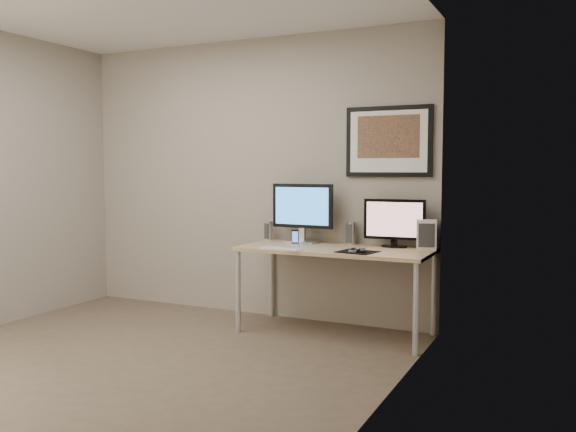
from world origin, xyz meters
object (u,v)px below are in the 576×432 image
framed_art (389,141)px  monitor_large (302,210)px  monitor_tv (394,222)px  fan_unit (426,235)px  speaker_left (269,231)px  phone_dock (295,238)px  speaker_right (351,233)px  desk (335,256)px  keyboard (281,249)px

framed_art → monitor_large: 0.96m
framed_art → monitor_large: (-0.74, -0.13, -0.60)m
framed_art → monitor_tv: 0.69m
monitor_large → fan_unit: 1.11m
speaker_left → phone_dock: bearing=-16.5°
monitor_large → framed_art: bearing=11.9°
monitor_tv → speaker_left: monitor_tv is taller
monitor_large → speaker_right: (0.43, 0.08, -0.19)m
speaker_left → monitor_tv: bearing=16.5°
monitor_large → phone_dock: 0.30m
speaker_left → fan_unit: (1.47, -0.04, 0.04)m
desk → fan_unit: bearing=17.4°
phone_dock → keyboard: phone_dock is taller
desk → phone_dock: size_ratio=11.76×
monitor_tv → keyboard: bearing=-150.7°
desk → framed_art: bearing=43.5°
phone_dock → desk: bearing=-17.8°
speaker_right → phone_dock: speaker_right is taller
fan_unit → desk: bearing=-176.2°
monitor_large → phone_dock: size_ratio=4.25×
speaker_left → phone_dock: size_ratio=1.27×
speaker_right → fan_unit: 0.67m
phone_dock → fan_unit: fan_unit is taller
desk → fan_unit: (0.71, 0.22, 0.19)m
monitor_large → fan_unit: (1.10, 0.02, -0.17)m
fan_unit → monitor_tv: bearing=163.6°
monitor_large → phone_dock: bearing=-82.1°
speaker_left → speaker_right: size_ratio=0.88×
speaker_right → monitor_large: bearing=-154.0°
fan_unit → monitor_large: bearing=167.6°
desk → fan_unit: size_ratio=6.52×
monitor_tv → phone_dock: 0.85m
fan_unit → speaker_left: bearing=164.9°
speaker_left → desk: bearing=-1.3°
desk → framed_art: framed_art is taller
monitor_large → monitor_tv: (0.83, 0.04, -0.07)m
monitor_tv → speaker_right: monitor_tv is taller
speaker_left → speaker_right: bearing=18.9°
framed_art → phone_dock: bearing=-155.0°
monitor_large → speaker_right: bearing=11.8°
speaker_left → fan_unit: bearing=16.2°
monitor_tv → fan_unit: monitor_tv is taller
framed_art → fan_unit: 0.86m
fan_unit → phone_dock: bearing=178.2°
framed_art → speaker_right: bearing=-169.8°
monitor_tv → phone_dock: bearing=-167.4°
monitor_large → speaker_left: bearing=172.4°
monitor_large → keyboard: (0.03, -0.49, -0.28)m
framed_art → phone_dock: (-0.72, -0.34, -0.82)m
monitor_large → keyboard: 0.57m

